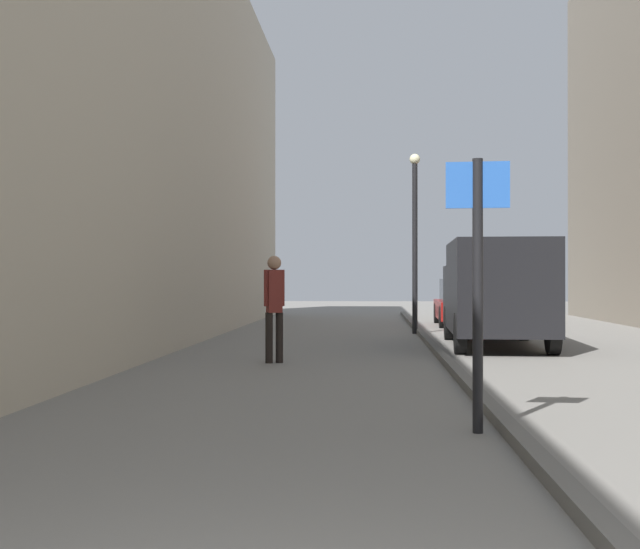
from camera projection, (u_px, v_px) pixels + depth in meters
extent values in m
plane|color=gray|center=(354.00, 363.00, 14.64)|extent=(80.00, 80.00, 0.00)
cube|color=#BCB29E|center=(41.00, 65.00, 14.99)|extent=(3.81, 40.00, 10.43)
cube|color=#615F5B|center=(446.00, 360.00, 14.54)|extent=(0.16, 40.00, 0.12)
cylinder|color=black|center=(269.00, 338.00, 14.69)|extent=(0.13, 0.13, 0.87)
cylinder|color=black|center=(279.00, 338.00, 14.75)|extent=(0.13, 0.13, 0.87)
cube|color=maroon|center=(274.00, 291.00, 14.72)|extent=(0.30, 0.28, 0.74)
cylinder|color=maroon|center=(267.00, 288.00, 14.68)|extent=(0.10, 0.10, 0.63)
cylinder|color=maroon|center=(282.00, 288.00, 14.76)|extent=(0.10, 0.10, 0.63)
sphere|color=#9E755B|center=(274.00, 263.00, 14.72)|extent=(0.24, 0.24, 0.24)
cube|color=black|center=(499.00, 287.00, 17.61)|extent=(2.10, 4.07, 1.89)
cube|color=black|center=(486.00, 296.00, 20.38)|extent=(2.01, 1.63, 1.42)
cube|color=black|center=(484.00, 282.00, 20.92)|extent=(1.64, 0.10, 0.62)
cylinder|color=black|center=(449.00, 323.00, 20.30)|extent=(0.25, 0.81, 0.80)
cylinder|color=black|center=(524.00, 323.00, 20.13)|extent=(0.25, 0.81, 0.80)
cylinder|color=black|center=(460.00, 334.00, 16.40)|extent=(0.25, 0.81, 0.80)
cylinder|color=black|center=(553.00, 334.00, 16.23)|extent=(0.25, 0.81, 0.80)
cube|color=maroon|center=(466.00, 310.00, 26.43)|extent=(1.89, 4.24, 0.55)
cube|color=black|center=(466.00, 290.00, 26.43)|extent=(1.57, 2.55, 0.68)
cylinder|color=black|center=(437.00, 313.00, 27.92)|extent=(0.21, 0.64, 0.64)
cylinder|color=black|center=(488.00, 313.00, 27.78)|extent=(0.21, 0.64, 0.64)
cylinder|color=black|center=(443.00, 317.00, 25.07)|extent=(0.21, 0.64, 0.64)
cylinder|color=black|center=(499.00, 317.00, 24.94)|extent=(0.21, 0.64, 0.64)
cylinder|color=black|center=(478.00, 296.00, 8.06)|extent=(0.10, 0.10, 2.60)
cube|color=#2659B2|center=(478.00, 185.00, 8.06)|extent=(0.60, 0.08, 0.44)
cylinder|color=black|center=(415.00, 249.00, 22.50)|extent=(0.14, 0.14, 4.50)
sphere|color=beige|center=(415.00, 159.00, 22.51)|extent=(0.28, 0.28, 0.28)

